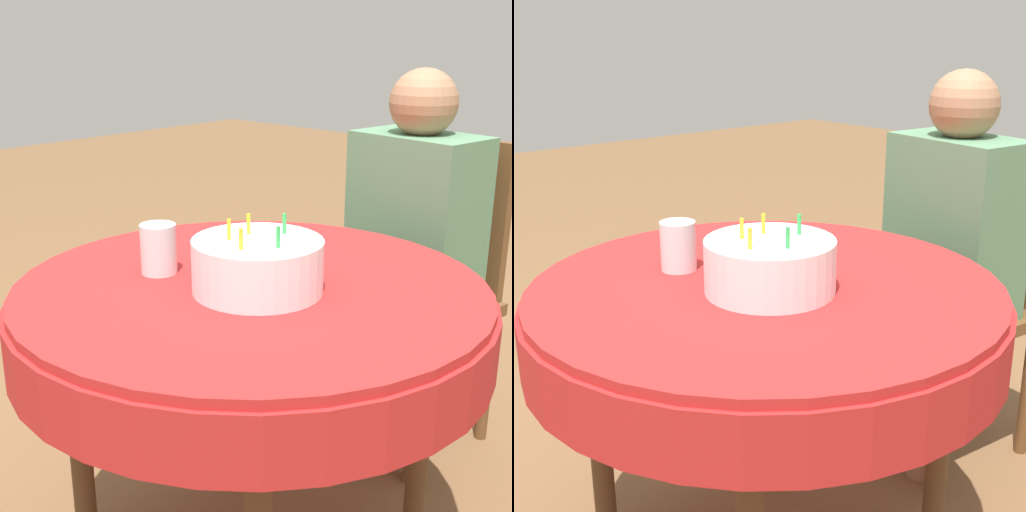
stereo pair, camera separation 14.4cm
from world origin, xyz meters
TOP-DOWN VIEW (x-y plane):
  - dining_table at (0.00, 0.00)m, footprint 1.01×1.01m
  - chair at (-0.03, 0.80)m, footprint 0.45×0.45m
  - person at (-0.05, 0.71)m, footprint 0.38×0.34m
  - birthday_cake at (0.04, -0.03)m, footprint 0.27×0.27m
  - drinking_glass at (-0.19, -0.09)m, footprint 0.08×0.08m

SIDE VIEW (x-z plane):
  - chair at x=-0.03m, z-range 0.03..0.95m
  - dining_table at x=0.00m, z-range 0.27..0.98m
  - person at x=-0.05m, z-range 0.11..1.23m
  - birthday_cake at x=0.04m, z-range 0.69..0.84m
  - drinking_glass at x=-0.19m, z-range 0.71..0.82m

